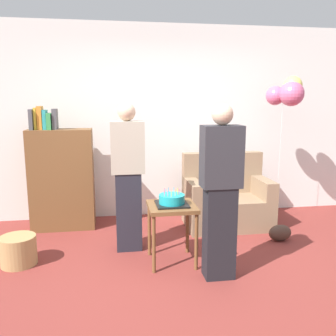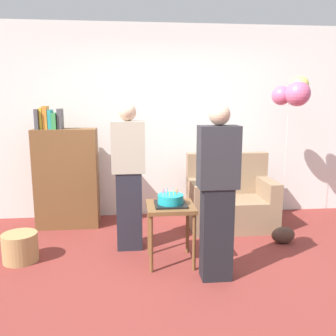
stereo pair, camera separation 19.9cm
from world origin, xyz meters
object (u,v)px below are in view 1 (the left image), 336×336
object	(u,v)px
balloon_bunch	(288,92)
couch	(226,200)
birthday_cake	(172,200)
wicker_basket	(18,250)
person_blowing_candles	(128,177)
handbag	(280,233)
bookshelf	(61,177)
side_table	(172,214)
person_holding_cake	(220,192)

from	to	relation	value
balloon_bunch	couch	bearing A→B (deg)	176.88
birthday_cake	wicker_basket	distance (m)	1.65
person_blowing_candles	balloon_bunch	bearing A→B (deg)	11.13
couch	handbag	size ratio (longest dim) A/B	3.93
wicker_basket	bookshelf	bearing A→B (deg)	73.44
wicker_basket	handbag	bearing A→B (deg)	3.49
side_table	balloon_bunch	bearing A→B (deg)	30.26
side_table	person_blowing_candles	xyz separation A→B (m)	(-0.42, 0.41, 0.31)
person_holding_cake	wicker_basket	xyz separation A→B (m)	(-1.95, 0.56, -0.68)
side_table	handbag	bearing A→B (deg)	14.76
couch	person_blowing_candles	distance (m)	1.54
bookshelf	balloon_bunch	size ratio (longest dim) A/B	0.81
birthday_cake	bookshelf	bearing A→B (deg)	134.88
birthday_cake	person_blowing_candles	bearing A→B (deg)	135.46
birthday_cake	wicker_basket	xyz separation A→B (m)	(-1.56, 0.18, -0.52)
couch	bookshelf	bearing A→B (deg)	174.00
couch	wicker_basket	xyz separation A→B (m)	(-2.47, -0.84, -0.19)
side_table	person_holding_cake	bearing A→B (deg)	-44.29
person_blowing_candles	wicker_basket	size ratio (longest dim) A/B	4.53
person_blowing_candles	handbag	xyz separation A→B (m)	(1.79, -0.05, -0.73)
person_holding_cake	handbag	bearing A→B (deg)	-139.05
person_holding_cake	balloon_bunch	size ratio (longest dim) A/B	0.83
couch	bookshelf	distance (m)	2.19
handbag	balloon_bunch	xyz separation A→B (m)	(0.30, 0.62, 1.66)
person_holding_cake	wicker_basket	world-z (taller)	person_holding_cake
couch	side_table	xyz separation A→B (m)	(-0.91, -1.02, 0.18)
person_holding_cake	birthday_cake	bearing A→B (deg)	-40.28
birthday_cake	balloon_bunch	world-z (taller)	balloon_bunch
birthday_cake	person_blowing_candles	size ratio (longest dim) A/B	0.20
balloon_bunch	person_blowing_candles	bearing A→B (deg)	-164.88
handbag	couch	bearing A→B (deg)	125.16
person_blowing_candles	balloon_bunch	world-z (taller)	balloon_bunch
side_table	birthday_cake	world-z (taller)	birthday_cake
person_blowing_candles	couch	bearing A→B (deg)	20.60
couch	person_blowing_candles	world-z (taller)	person_blowing_candles
couch	person_holding_cake	size ratio (longest dim) A/B	0.67
couch	bookshelf	world-z (taller)	bookshelf
bookshelf	person_blowing_candles	world-z (taller)	person_blowing_candles
side_table	handbag	world-z (taller)	side_table
side_table	balloon_bunch	distance (m)	2.30
person_blowing_candles	person_holding_cake	distance (m)	1.13
person_blowing_candles	person_holding_cake	size ratio (longest dim) A/B	1.00
birthday_cake	balloon_bunch	bearing A→B (deg)	30.26
person_blowing_candles	balloon_bunch	distance (m)	2.36
wicker_basket	handbag	distance (m)	2.94
person_blowing_candles	bookshelf	bearing A→B (deg)	130.60
side_table	person_holding_cake	world-z (taller)	person_holding_cake
person_blowing_candles	handbag	world-z (taller)	person_blowing_candles
birthday_cake	handbag	size ratio (longest dim) A/B	1.14
birthday_cake	handbag	world-z (taller)	birthday_cake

